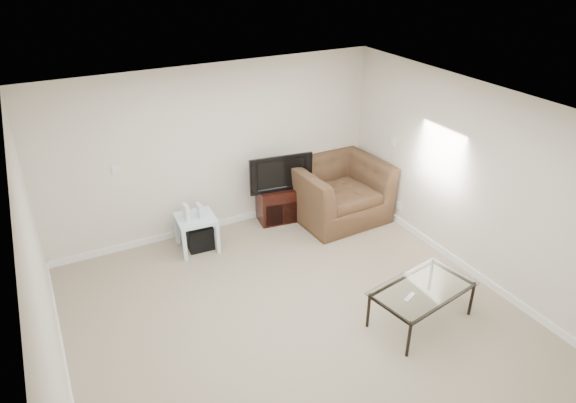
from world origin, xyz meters
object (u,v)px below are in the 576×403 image
tv_stand (279,203)px  recliner (338,182)px  subwoofer (199,236)px  coffee_table (421,304)px  side_table (197,233)px  television (279,171)px

tv_stand → recliner: (0.85, -0.37, 0.34)m
tv_stand → subwoofer: size_ratio=1.87×
recliner → coffee_table: 2.63m
side_table → television: bearing=8.2°
tv_stand → recliner: recliner is taller
coffee_table → recliner: bearing=79.2°
side_table → recliner: (2.27, -0.14, 0.36)m
subwoofer → recliner: 2.28m
subwoofer → coffee_table: (1.75, -2.72, 0.05)m
subwoofer → coffee_table: size_ratio=0.30×
side_table → subwoofer: 0.08m
tv_stand → television: (-0.00, -0.03, 0.56)m
television → side_table: size_ratio=1.74×
tv_stand → television: television is taller
tv_stand → coffee_table: (0.36, -2.93, -0.04)m
tv_stand → side_table: (-1.42, -0.23, -0.02)m
side_table → subwoofer: (0.03, 0.02, -0.07)m
tv_stand → television: bearing=-90.0°
television → coffee_table: size_ratio=0.77×
television → recliner: (0.85, -0.34, -0.22)m
tv_stand → side_table: bearing=-163.4°
tv_stand → coffee_table: tv_stand is taller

